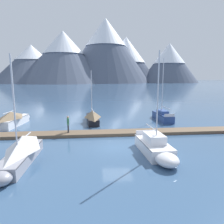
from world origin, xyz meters
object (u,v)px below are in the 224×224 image
(sailboat_second_berth, at_px, (21,151))
(sailboat_far_berth, at_px, (162,115))
(sailboat_mid_dock_starboard, at_px, (156,148))
(person_on_dock, at_px, (68,123))
(sailboat_nearest_berth, at_px, (14,118))
(sailboat_mid_dock_port, at_px, (92,116))

(sailboat_second_berth, height_order, sailboat_far_berth, sailboat_far_berth)
(sailboat_mid_dock_starboard, height_order, sailboat_far_berth, sailboat_far_berth)
(sailboat_second_berth, bearing_deg, person_on_dock, 71.20)
(sailboat_second_berth, distance_m, sailboat_mid_dock_starboard, 9.72)
(sailboat_mid_dock_starboard, height_order, person_on_dock, sailboat_mid_dock_starboard)
(person_on_dock, bearing_deg, sailboat_nearest_berth, 145.88)
(sailboat_nearest_berth, relative_size, sailboat_mid_dock_starboard, 1.10)
(sailboat_mid_dock_starboard, distance_m, sailboat_far_berth, 13.65)
(sailboat_mid_dock_port, bearing_deg, sailboat_second_berth, -109.62)
(sailboat_nearest_berth, height_order, sailboat_mid_dock_starboard, sailboat_nearest_berth)
(sailboat_nearest_berth, height_order, person_on_dock, sailboat_nearest_berth)
(sailboat_mid_dock_port, xyz_separation_m, person_on_dock, (-2.31, -6.17, 0.49))
(sailboat_nearest_berth, distance_m, sailboat_mid_dock_port, 9.66)
(sailboat_mid_dock_port, height_order, sailboat_mid_dock_starboard, sailboat_mid_dock_starboard)
(sailboat_second_berth, bearing_deg, sailboat_mid_dock_port, 70.38)
(sailboat_nearest_berth, xyz_separation_m, sailboat_mid_dock_starboard, (14.66, -10.97, -0.25))
(sailboat_nearest_berth, xyz_separation_m, person_on_dock, (7.28, -4.93, 0.41))
(sailboat_mid_dock_starboard, distance_m, person_on_dock, 9.56)
(sailboat_nearest_berth, bearing_deg, sailboat_mid_dock_port, 7.35)
(sailboat_far_berth, bearing_deg, sailboat_second_berth, -136.05)
(sailboat_nearest_berth, distance_m, sailboat_mid_dock_starboard, 18.31)
(sailboat_mid_dock_port, relative_size, sailboat_mid_dock_starboard, 0.92)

